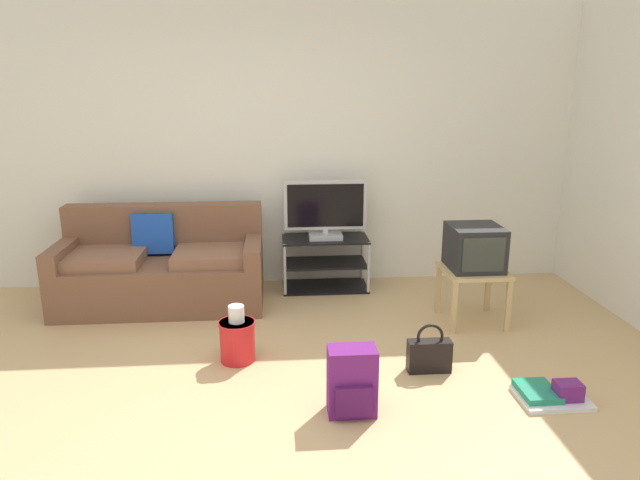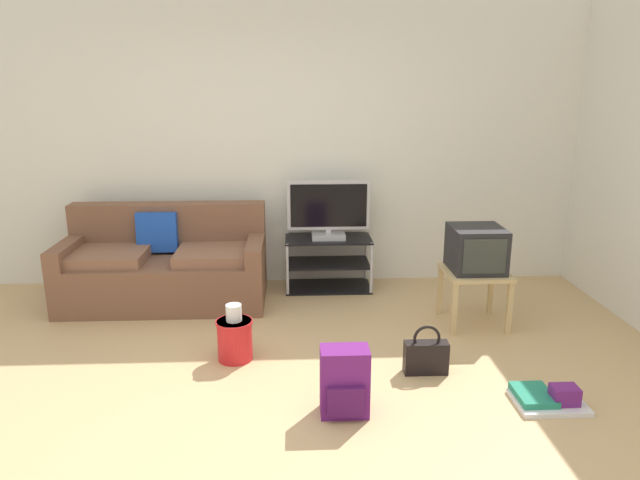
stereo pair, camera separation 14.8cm
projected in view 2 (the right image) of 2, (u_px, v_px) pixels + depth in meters
name	position (u px, v px, depth m)	size (l,w,h in m)	color
ground_plane	(255.00, 410.00, 3.53)	(9.00, 9.80, 0.02)	tan
wall_back	(266.00, 145.00, 5.53)	(9.00, 0.10, 2.70)	silver
couch	(165.00, 267.00, 5.20)	(1.77, 0.81, 0.85)	brown
tv_stand	(328.00, 263.00, 5.56)	(0.81, 0.44, 0.50)	black
flat_tv	(329.00, 210.00, 5.40)	(0.77, 0.22, 0.55)	#B2B2B7
side_table	(475.00, 279.00, 4.69)	(0.50, 0.50, 0.46)	tan
crt_tv	(476.00, 249.00, 4.64)	(0.41, 0.43, 0.35)	#232326
backpack	(345.00, 382.00, 3.43)	(0.29, 0.25, 0.42)	#661E70
handbag	(426.00, 356.00, 3.94)	(0.30, 0.11, 0.35)	black
cleaning_bucket	(235.00, 337.00, 4.12)	(0.26, 0.26, 0.42)	red
floor_tray	(548.00, 398.00, 3.57)	(0.42, 0.33, 0.14)	silver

